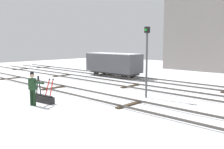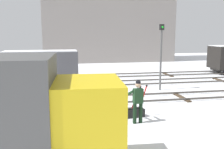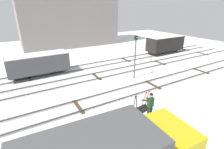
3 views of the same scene
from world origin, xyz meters
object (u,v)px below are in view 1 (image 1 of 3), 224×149
Objects in this scene: switch_lever_frame at (43,98)px; freight_car_far_end at (113,63)px; rail_worker at (33,86)px; signal_post at (147,55)px.

freight_car_far_end is at bearing 106.80° from switch_lever_frame.
freight_car_far_end is at bearing 106.49° from rail_worker.
switch_lever_frame is 6.36m from signal_post.
switch_lever_frame is 0.30× the size of freight_car_far_end.
freight_car_far_end is (-4.71, 11.05, 0.30)m from rail_worker.
switch_lever_frame is at bearing -124.45° from signal_post.
signal_post is (3.12, 5.60, 1.52)m from rail_worker.
rail_worker is at bearing -67.28° from freight_car_far_end.
rail_worker is (0.24, -0.71, 0.76)m from switch_lever_frame.
signal_post reaches higher than switch_lever_frame.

